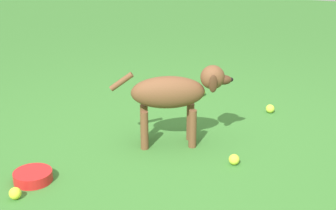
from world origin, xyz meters
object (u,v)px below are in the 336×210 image
(tennis_ball_1, at_px, (270,109))
(water_bowl, at_px, (33,176))
(tennis_ball_0, at_px, (234,159))
(tennis_ball_3, at_px, (15,193))
(tennis_ball_2, at_px, (201,92))
(dog, at_px, (175,93))

(tennis_ball_1, relative_size, water_bowl, 0.30)
(tennis_ball_0, relative_size, tennis_ball_1, 1.00)
(tennis_ball_1, relative_size, tennis_ball_3, 1.00)
(tennis_ball_1, height_order, tennis_ball_2, same)
(tennis_ball_0, distance_m, water_bowl, 1.19)
(tennis_ball_0, relative_size, water_bowl, 0.30)
(water_bowl, bearing_deg, tennis_ball_0, 120.72)
(tennis_ball_0, bearing_deg, tennis_ball_2, -153.68)
(tennis_ball_0, relative_size, tennis_ball_3, 1.00)
(tennis_ball_1, bearing_deg, tennis_ball_2, -106.68)
(tennis_ball_1, bearing_deg, water_bowl, -34.94)
(tennis_ball_3, bearing_deg, dog, 149.67)
(tennis_ball_3, xyz_separation_m, water_bowl, (-0.19, -0.03, -0.00))
(tennis_ball_0, bearing_deg, water_bowl, -59.28)
(tennis_ball_3, height_order, water_bowl, tennis_ball_3)
(tennis_ball_2, height_order, water_bowl, tennis_ball_2)
(tennis_ball_0, distance_m, tennis_ball_1, 0.94)
(tennis_ball_2, bearing_deg, dog, 6.81)
(dog, distance_m, tennis_ball_1, 0.98)
(tennis_ball_0, xyz_separation_m, tennis_ball_1, (-0.94, 0.06, 0.00))
(tennis_ball_2, distance_m, water_bowl, 1.79)
(tennis_ball_2, xyz_separation_m, water_bowl, (1.73, -0.47, -0.00))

